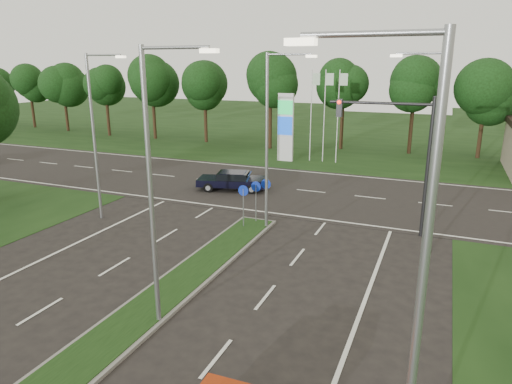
% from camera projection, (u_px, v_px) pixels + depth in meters
% --- Properties ---
extents(verge_far, '(160.00, 50.00, 0.02)m').
position_uv_depth(verge_far, '(369.00, 131.00, 59.32)').
color(verge_far, black).
rests_on(verge_far, ground).
extents(cross_road, '(160.00, 12.00, 0.02)m').
position_uv_depth(cross_road, '(297.00, 190.00, 31.76)').
color(cross_road, black).
rests_on(cross_road, ground).
extents(median_kerb, '(2.00, 26.00, 0.12)m').
position_uv_depth(median_kerb, '(100.00, 348.00, 13.96)').
color(median_kerb, slate).
rests_on(median_kerb, ground).
extents(streetlight_median_near, '(2.53, 0.22, 9.00)m').
position_uv_depth(streetlight_median_near, '(155.00, 178.00, 14.01)').
color(streetlight_median_near, gray).
rests_on(streetlight_median_near, ground).
extents(streetlight_median_far, '(2.53, 0.22, 9.00)m').
position_uv_depth(streetlight_median_far, '(271.00, 134.00, 22.90)').
color(streetlight_median_far, gray).
rests_on(streetlight_median_far, ground).
extents(streetlight_left_far, '(2.53, 0.22, 9.00)m').
position_uv_depth(streetlight_left_far, '(96.00, 129.00, 24.55)').
color(streetlight_left_far, gray).
rests_on(streetlight_left_far, ground).
extents(streetlight_right_far, '(2.53, 0.22, 9.00)m').
position_uv_depth(streetlight_right_far, '(436.00, 144.00, 20.02)').
color(streetlight_right_far, gray).
rests_on(streetlight_right_far, ground).
extents(streetlight_right_near, '(2.53, 0.22, 9.00)m').
position_uv_depth(streetlight_right_near, '(410.00, 275.00, 7.57)').
color(streetlight_right_near, gray).
rests_on(streetlight_right_near, ground).
extents(traffic_signal, '(5.10, 0.42, 7.00)m').
position_uv_depth(traffic_signal, '(402.00, 144.00, 22.51)').
color(traffic_signal, black).
rests_on(traffic_signal, ground).
extents(median_signs, '(1.16, 1.76, 2.38)m').
position_uv_depth(median_signs, '(255.00, 194.00, 24.54)').
color(median_signs, gray).
rests_on(median_signs, ground).
extents(gas_pylon, '(5.80, 1.26, 8.00)m').
position_uv_depth(gas_pylon, '(288.00, 126.00, 40.33)').
color(gas_pylon, silver).
rests_on(gas_pylon, ground).
extents(treeline_far, '(6.00, 6.00, 9.90)m').
position_uv_depth(treeline_far, '(350.00, 81.00, 44.03)').
color(treeline_far, black).
rests_on(treeline_far, ground).
extents(navy_sedan, '(5.01, 3.03, 1.29)m').
position_uv_depth(navy_sedan, '(233.00, 180.00, 31.58)').
color(navy_sedan, black).
rests_on(navy_sedan, ground).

